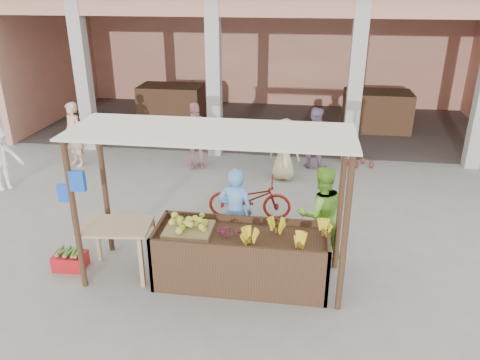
% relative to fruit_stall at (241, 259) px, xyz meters
% --- Properties ---
extents(ground, '(60.00, 60.00, 0.00)m').
position_rel_fruit_stall_xyz_m(ground, '(-0.50, 0.00, -0.40)').
color(ground, slate).
rests_on(ground, ground).
extents(market_building, '(14.40, 6.40, 4.20)m').
position_rel_fruit_stall_xyz_m(market_building, '(-0.45, 8.93, 2.30)').
color(market_building, tan).
rests_on(market_building, ground).
extents(fruit_stall, '(2.60, 0.95, 0.80)m').
position_rel_fruit_stall_xyz_m(fruit_stall, '(0.00, 0.00, 0.00)').
color(fruit_stall, '#4B301E').
rests_on(fruit_stall, ground).
extents(stall_awning, '(4.09, 1.35, 2.39)m').
position_rel_fruit_stall_xyz_m(stall_awning, '(-0.51, 0.06, 1.58)').
color(stall_awning, '#4B301E').
rests_on(stall_awning, ground).
extents(banana_heap, '(1.19, 0.65, 0.22)m').
position_rel_fruit_stall_xyz_m(banana_heap, '(0.65, -0.03, 0.51)').
color(banana_heap, yellow).
rests_on(banana_heap, fruit_stall).
extents(melon_tray, '(0.71, 0.62, 0.19)m').
position_rel_fruit_stall_xyz_m(melon_tray, '(-0.81, 0.03, 0.49)').
color(melon_tray, '#93794C').
rests_on(melon_tray, fruit_stall).
extents(berry_heap, '(0.40, 0.33, 0.13)m').
position_rel_fruit_stall_xyz_m(berry_heap, '(-0.21, -0.01, 0.46)').
color(berry_heap, maroon).
rests_on(berry_heap, fruit_stall).
extents(side_table, '(1.13, 0.82, 0.86)m').
position_rel_fruit_stall_xyz_m(side_table, '(-1.94, -0.04, 0.32)').
color(side_table, tan).
rests_on(side_table, ground).
extents(papaya_pile, '(0.68, 0.39, 0.19)m').
position_rel_fruit_stall_xyz_m(papaya_pile, '(-1.94, -0.04, 0.55)').
color(papaya_pile, '#50892C').
rests_on(papaya_pile, side_table).
extents(red_crate, '(0.52, 0.39, 0.26)m').
position_rel_fruit_stall_xyz_m(red_crate, '(-2.79, -0.03, -0.27)').
color(red_crate, red).
rests_on(red_crate, ground).
extents(plantain_bundle, '(0.41, 0.29, 0.08)m').
position_rel_fruit_stall_xyz_m(plantain_bundle, '(-2.79, -0.03, -0.10)').
color(plantain_bundle, '#528A32').
rests_on(plantain_bundle, red_crate).
extents(produce_sacks, '(1.06, 0.80, 0.65)m').
position_rel_fruit_stall_xyz_m(produce_sacks, '(2.25, 5.25, -0.08)').
color(produce_sacks, maroon).
rests_on(produce_sacks, ground).
extents(vendor_blue, '(0.64, 0.48, 1.68)m').
position_rel_fruit_stall_xyz_m(vendor_blue, '(-0.21, 0.75, 0.44)').
color(vendor_blue, '#5E9EE5').
rests_on(vendor_blue, ground).
extents(vendor_green, '(0.93, 0.71, 1.71)m').
position_rel_fruit_stall_xyz_m(vendor_green, '(1.17, 0.88, 0.46)').
color(vendor_green, '#77B933').
rests_on(vendor_green, ground).
extents(motorcycle, '(0.66, 1.70, 0.87)m').
position_rel_fruit_stall_xyz_m(motorcycle, '(-0.14, 2.11, 0.04)').
color(motorcycle, maroon).
rests_on(motorcycle, ground).
extents(shopper_b, '(1.17, 0.97, 1.76)m').
position_rel_fruit_stall_xyz_m(shopper_b, '(-1.75, 4.56, 0.48)').
color(shopper_b, pink).
rests_on(shopper_b, ground).
extents(shopper_c, '(0.86, 0.65, 1.61)m').
position_rel_fruit_stall_xyz_m(shopper_c, '(0.40, 4.17, 0.40)').
color(shopper_c, tan).
rests_on(shopper_c, ground).
extents(shopper_e, '(0.77, 0.72, 1.67)m').
position_rel_fruit_stall_xyz_m(shopper_e, '(-4.79, 4.34, 0.43)').
color(shopper_e, '#DBA983').
rests_on(shopper_e, ground).
extents(shopper_f, '(0.92, 0.72, 1.66)m').
position_rel_fruit_stall_xyz_m(shopper_f, '(1.08, 5.06, 0.43)').
color(shopper_f, gray).
rests_on(shopper_f, ground).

